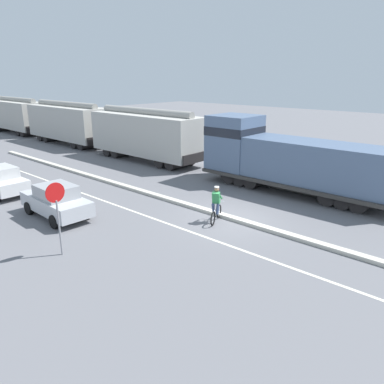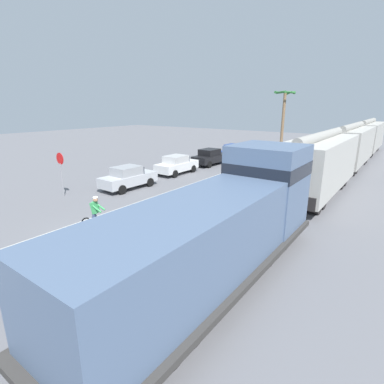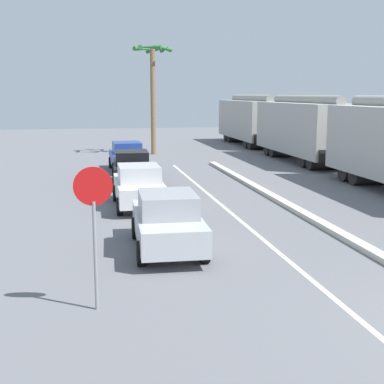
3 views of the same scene
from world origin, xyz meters
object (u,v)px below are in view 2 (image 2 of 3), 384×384
parked_car_black (210,157)px  parked_car_blue (234,151)px  parked_car_white (177,165)px  palm_tree_near (284,107)px  cyclist (96,215)px  stop_sign (61,166)px  parked_car_silver (128,177)px  hopper_car_lead (318,164)px  locomotive (224,227)px  hopper_car_trailing (367,136)px  hopper_car_middle (350,146)px

parked_car_black → parked_car_blue: same height
parked_car_white → palm_tree_near: bearing=81.4°
parked_car_blue → cyclist: (4.63, -21.96, 0.00)m
parked_car_blue → stop_sign: bearing=-95.8°
parked_car_silver → parked_car_blue: bearing=90.0°
hopper_car_lead → palm_tree_near: (-8.84, 17.64, 3.58)m
cyclist → stop_sign: (-6.61, 2.35, 1.21)m
parked_car_white → locomotive: bearing=-45.5°
parked_car_blue → parked_car_white: bearing=-91.4°
hopper_car_trailing → palm_tree_near: size_ratio=1.38×
parked_car_blue → palm_tree_near: palm_tree_near is taller
hopper_car_lead → parked_car_black: 12.46m
locomotive → cyclist: locomotive is taller
locomotive → hopper_car_trailing: size_ratio=1.10×
locomotive → parked_car_blue: (-11.33, 21.72, -0.98)m
locomotive → parked_car_white: 16.55m
locomotive → palm_tree_near: 31.32m
parked_car_white → parked_car_blue: 9.94m
parked_car_blue → hopper_car_trailing: bearing=50.3°
locomotive → palm_tree_near: size_ratio=1.52×
hopper_car_lead → parked_car_black: bearing=157.3°
stop_sign → parked_car_white: bearing=79.8°
hopper_car_lead → parked_car_black: size_ratio=2.49×
hopper_car_middle → palm_tree_near: (-8.84, 6.04, 3.58)m
cyclist → parked_car_black: bearing=105.4°
palm_tree_near → stop_sign: bearing=-99.2°
hopper_car_trailing → palm_tree_near: (-8.84, -5.56, 3.58)m
locomotive → palm_tree_near: bearing=106.5°
stop_sign → parked_car_blue: bearing=84.2°
hopper_car_lead → parked_car_white: bearing=-178.2°
hopper_car_trailing → parked_car_black: (-11.43, -18.41, -1.26)m
parked_car_white → parked_car_black: 5.16m
parked_car_white → parked_car_blue: (0.24, 9.94, 0.00)m
parked_car_blue → palm_tree_near: (2.48, 8.08, 4.84)m
locomotive → parked_car_blue: size_ratio=2.73×
parked_car_silver → cyclist: size_ratio=2.48×
locomotive → cyclist: (-6.70, -0.24, -0.98)m
parked_car_blue → cyclist: size_ratio=2.48×
parked_car_white → palm_tree_near: (2.73, 18.02, 4.84)m
hopper_car_lead → palm_tree_near: palm_tree_near is taller
cyclist → palm_tree_near: (-2.15, 30.04, 4.84)m
locomotive → parked_car_white: (-11.57, 11.79, -0.98)m
locomotive → stop_sign: locomotive is taller
parked_car_blue → stop_sign: size_ratio=1.48×
locomotive → parked_car_white: size_ratio=2.76×
hopper_car_trailing → parked_car_silver: hopper_car_trailing is taller
hopper_car_middle → parked_car_silver: 21.14m
hopper_car_lead → parked_car_blue: (-11.33, 9.57, -1.26)m
locomotive → parked_car_silver: 12.83m
hopper_car_middle → stop_sign: bearing=-121.6°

